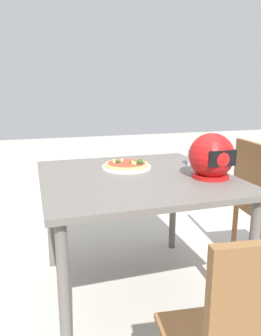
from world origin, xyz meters
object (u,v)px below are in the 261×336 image
motorcycle_helmet (211,157)px  dining_table (135,189)px  pizza (127,164)px  drinking_glass (193,157)px  chair_side (261,200)px

motorcycle_helmet → dining_table: bearing=-25.4°
dining_table → motorcycle_helmet: (-0.38, 0.18, 0.20)m
pizza → motorcycle_helmet: (-0.38, 0.35, 0.09)m
motorcycle_helmet → drinking_glass: bearing=-99.9°
drinking_glass → dining_table: bearing=16.3°
chair_side → dining_table: bearing=-0.1°
dining_table → pizza: size_ratio=4.00×
dining_table → chair_side: chair_side is taller
motorcycle_helmet → chair_side: motorcycle_helmet is taller
pizza → drinking_glass: 0.43m
dining_table → chair_side: (-0.88, 0.00, -0.16)m
dining_table → motorcycle_helmet: bearing=154.6°
pizza → drinking_glass: (-0.43, 0.05, 0.03)m
motorcycle_helmet → drinking_glass: (-0.05, -0.30, -0.06)m
dining_table → drinking_glass: 0.47m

